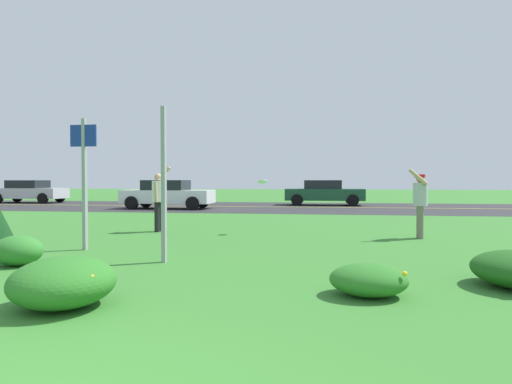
# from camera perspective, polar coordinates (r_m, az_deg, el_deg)

# --- Properties ---
(ground_plane) EXTENTS (120.00, 120.00, 0.00)m
(ground_plane) POSITION_cam_1_polar(r_m,az_deg,el_deg) (12.70, -0.12, -4.92)
(ground_plane) COLOR #387A2D
(highway_strip) EXTENTS (120.00, 9.85, 0.01)m
(highway_strip) POSITION_cam_1_polar(r_m,az_deg,el_deg) (23.44, 3.82, -1.98)
(highway_strip) COLOR #2D2D30
(highway_strip) RESTS_ON ground
(highway_center_stripe) EXTENTS (120.00, 0.16, 0.00)m
(highway_center_stripe) POSITION_cam_1_polar(r_m,az_deg,el_deg) (23.44, 3.82, -1.97)
(highway_center_stripe) COLOR yellow
(highway_center_stripe) RESTS_ON ground
(daylily_clump_mid_right) EXTENTS (0.95, 0.81, 0.39)m
(daylily_clump_mid_right) POSITION_cam_1_polar(r_m,az_deg,el_deg) (5.63, 14.53, -11.08)
(daylily_clump_mid_right) COLOR #2D7526
(daylily_clump_mid_right) RESTS_ON ground
(daylily_clump_mid_center) EXTENTS (0.84, 0.68, 0.50)m
(daylily_clump_mid_center) POSITION_cam_1_polar(r_m,az_deg,el_deg) (8.32, -28.79, -6.75)
(daylily_clump_mid_center) COLOR #337F2D
(daylily_clump_mid_center) RESTS_ON ground
(daylily_clump_front_right) EXTENTS (1.14, 1.18, 0.56)m
(daylily_clump_front_right) POSITION_cam_1_polar(r_m,az_deg,el_deg) (5.41, -23.96, -10.74)
(daylily_clump_front_right) COLOR #2D7526
(daylily_clump_front_right) RESTS_ON ground
(sign_post_near_path) EXTENTS (0.56, 0.10, 2.68)m
(sign_post_near_path) POSITION_cam_1_polar(r_m,az_deg,el_deg) (9.54, -21.60, 2.61)
(sign_post_near_path) COLOR #93969B
(sign_post_near_path) RESTS_ON ground
(sign_post_by_roadside) EXTENTS (0.07, 0.10, 2.70)m
(sign_post_by_roadside) POSITION_cam_1_polar(r_m,az_deg,el_deg) (7.68, -12.00, 0.96)
(sign_post_by_roadside) COLOR #93969B
(sign_post_by_roadside) RESTS_ON ground
(person_thrower_white_shirt) EXTENTS (0.47, 0.50, 1.83)m
(person_thrower_white_shirt) POSITION_cam_1_polar(r_m,az_deg,el_deg) (12.37, -12.69, -0.59)
(person_thrower_white_shirt) COLOR silver
(person_thrower_white_shirt) RESTS_ON ground
(person_catcher_red_cap_gray_shirt) EXTENTS (0.49, 0.50, 1.72)m
(person_catcher_red_cap_gray_shirt) POSITION_cam_1_polar(r_m,az_deg,el_deg) (11.38, 20.71, -0.90)
(person_catcher_red_cap_gray_shirt) COLOR #B2B2B7
(person_catcher_red_cap_gray_shirt) RESTS_ON ground
(frisbee_white) EXTENTS (0.27, 0.25, 0.14)m
(frisbee_white) POSITION_cam_1_polar(r_m,az_deg,el_deg) (11.70, 0.84, 1.37)
(frisbee_white) COLOR white
(car_silver_leftmost) EXTENTS (4.50, 2.00, 1.45)m
(car_silver_leftmost) POSITION_cam_1_polar(r_m,az_deg,el_deg) (31.59, -27.61, 0.08)
(car_silver_leftmost) COLOR #B7BABF
(car_silver_leftmost) RESTS_ON ground
(car_white_center_left) EXTENTS (4.50, 2.00, 1.45)m
(car_white_center_left) POSITION_cam_1_polar(r_m,az_deg,el_deg) (22.46, -11.51, -0.28)
(car_white_center_left) COLOR silver
(car_white_center_left) RESTS_ON ground
(car_dark_green_center_right) EXTENTS (4.50, 2.00, 1.45)m
(car_dark_green_center_right) POSITION_cam_1_polar(r_m,az_deg,el_deg) (25.55, 8.92, -0.06)
(car_dark_green_center_right) COLOR #194C2D
(car_dark_green_center_right) RESTS_ON ground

